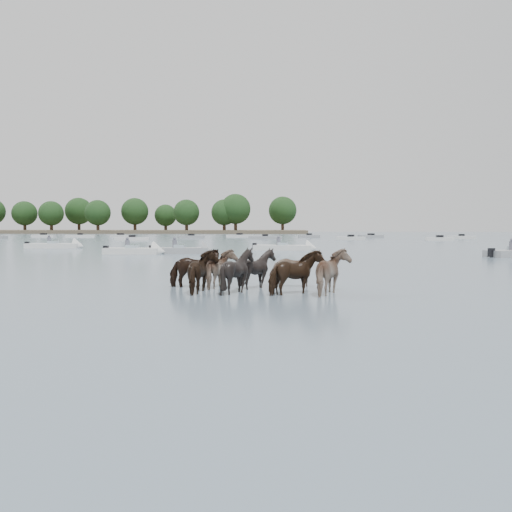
{
  "coord_description": "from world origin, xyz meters",
  "views": [
    {
      "loc": [
        2.75,
        -16.48,
        2.14
      ],
      "look_at": [
        1.78,
        1.72,
        1.1
      ],
      "focal_mm": 36.22,
      "sensor_mm": 36.0,
      "label": 1
    }
  ],
  "objects": [
    {
      "name": "distant_flotilla",
      "position": [
        -0.45,
        75.01,
        0.26
      ],
      "size": [
        104.94,
        26.58,
        0.93
      ],
      "color": "gray",
      "rests_on": "ground"
    },
    {
      "name": "shoreline",
      "position": [
        -70.0,
        150.0,
        0.5
      ],
      "size": [
        160.0,
        30.0,
        1.0
      ],
      "primitive_type": "cube",
      "color": "#4C4233",
      "rests_on": "ground"
    },
    {
      "name": "motorboat_c",
      "position": [
        3.48,
        29.97,
        0.22
      ],
      "size": [
        5.92,
        2.44,
        1.92
      ],
      "rotation": [
        0.0,
        0.0,
        -0.15
      ],
      "color": "silver",
      "rests_on": "ground"
    },
    {
      "name": "pony_herd",
      "position": [
        1.81,
        0.66,
        0.62
      ],
      "size": [
        6.39,
        3.45,
        1.61
      ],
      "color": "black",
      "rests_on": "ground"
    },
    {
      "name": "swimming_pony",
      "position": [
        6.39,
        18.8,
        0.1
      ],
      "size": [
        0.72,
        0.44,
        0.44
      ],
      "color": "black",
      "rests_on": "ground"
    },
    {
      "name": "treeline",
      "position": [
        -65.56,
        148.42,
        6.84
      ],
      "size": [
        152.45,
        24.67,
        12.36
      ],
      "color": "#382619",
      "rests_on": "ground"
    },
    {
      "name": "motorboat_b",
      "position": [
        -4.77,
        24.19,
        0.23
      ],
      "size": [
        5.18,
        1.88,
        1.92
      ],
      "rotation": [
        0.0,
        0.0,
        0.06
      ],
      "color": "gray",
      "rests_on": "ground"
    },
    {
      "name": "motorboat_f",
      "position": [
        -19.42,
        33.8,
        0.23
      ],
      "size": [
        5.83,
        1.97,
        1.92
      ],
      "rotation": [
        0.0,
        0.0,
        0.07
      ],
      "color": "silver",
      "rests_on": "ground"
    },
    {
      "name": "ground",
      "position": [
        0.0,
        0.0,
        0.0
      ],
      "size": [
        400.0,
        400.0,
        0.0
      ],
      "primitive_type": "plane",
      "color": "slate",
      "rests_on": "ground"
    },
    {
      "name": "motorboat_a",
      "position": [
        -8.32,
        23.19,
        0.23
      ],
      "size": [
        4.95,
        1.78,
        1.92
      ],
      "rotation": [
        0.0,
        0.0,
        -0.04
      ],
      "color": "silver",
      "rests_on": "ground"
    }
  ]
}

